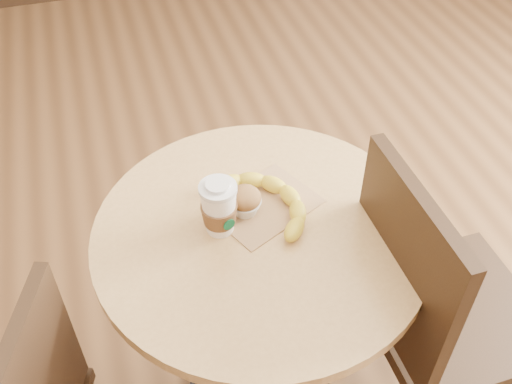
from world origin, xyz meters
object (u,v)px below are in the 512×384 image
cafe_table (261,280)px  chair_right (433,309)px  banana (266,204)px  coffee_cup (219,209)px  muffin (245,201)px

cafe_table → chair_right: 0.43m
chair_right → banana: 0.50m
coffee_cup → muffin: (0.07, 0.03, -0.03)m
cafe_table → chair_right: chair_right is taller
coffee_cup → cafe_table: bearing=-34.8°
banana → muffin: bearing=145.8°
coffee_cup → muffin: size_ratio=1.79×
chair_right → muffin: (-0.41, 0.24, 0.26)m
cafe_table → chair_right: (0.39, -0.18, -0.04)m
chair_right → muffin: chair_right is taller
cafe_table → muffin: 0.24m
muffin → coffee_cup: bearing=-154.1°
chair_right → coffee_cup: 0.60m
chair_right → banana: (-0.36, 0.23, 0.25)m
coffee_cup → banana: size_ratio=0.53×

